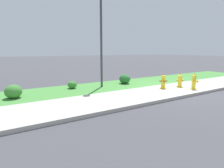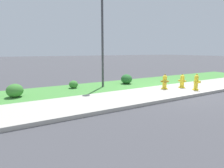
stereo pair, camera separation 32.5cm
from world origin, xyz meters
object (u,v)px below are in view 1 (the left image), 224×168
fire_hydrant_across_street (180,81)px  shrub_bush_far_verge (13,92)px  fire_hydrant_by_grass_verge (194,82)px  shrub_bush_near_lamp (72,85)px  fire_hydrant_near_corner (163,82)px  street_lamp (101,23)px  shrub_bush_mid_verge (125,79)px

fire_hydrant_across_street → shrub_bush_far_verge: fire_hydrant_across_street is taller
fire_hydrant_by_grass_verge → shrub_bush_near_lamp: bearing=-44.2°
fire_hydrant_near_corner → shrub_bush_near_lamp: 4.48m
fire_hydrant_across_street → street_lamp: size_ratio=0.14×
fire_hydrant_by_grass_verge → fire_hydrant_across_street: 0.71m
fire_hydrant_by_grass_verge → street_lamp: (-3.51, 2.81, 2.79)m
fire_hydrant_by_grass_verge → shrub_bush_far_verge: fire_hydrant_by_grass_verge is taller
fire_hydrant_by_grass_verge → fire_hydrant_near_corner: bearing=-49.7°
fire_hydrant_by_grass_verge → shrub_bush_near_lamp: 5.90m
fire_hydrant_across_street → shrub_bush_far_verge: 7.62m
fire_hydrant_across_street → shrub_bush_far_verge: bearing=-130.6°
fire_hydrant_by_grass_verge → fire_hydrant_across_street: fire_hydrant_by_grass_verge is taller
fire_hydrant_near_corner → street_lamp: bearing=-5.7°
fire_hydrant_by_grass_verge → street_lamp: street_lamp is taller
shrub_bush_far_verge → shrub_bush_near_lamp: bearing=13.0°
fire_hydrant_across_street → shrub_bush_mid_verge: bearing=-166.5°
fire_hydrant_by_grass_verge → fire_hydrant_across_street: bearing=-91.7°
shrub_bush_far_verge → street_lamp: bearing=2.9°
fire_hydrant_near_corner → fire_hydrant_across_street: 1.02m
fire_hydrant_near_corner → street_lamp: 4.16m
fire_hydrant_by_grass_verge → fire_hydrant_near_corner: size_ratio=1.06×
fire_hydrant_near_corner → fire_hydrant_across_street: (1.00, -0.19, -0.02)m
shrub_bush_mid_verge → shrub_bush_far_verge: size_ratio=1.00×
shrub_bush_far_verge → shrub_bush_near_lamp: size_ratio=1.42×
shrub_bush_near_lamp → street_lamp: bearing=-15.3°
fire_hydrant_near_corner → shrub_bush_near_lamp: size_ratio=1.65×
fire_hydrant_near_corner → street_lamp: size_ratio=0.15×
fire_hydrant_across_street → shrub_bush_near_lamp: 5.44m
shrub_bush_mid_verge → shrub_bush_near_lamp: shrub_bush_mid_verge is taller
fire_hydrant_near_corner → shrub_bush_far_verge: size_ratio=1.16×
street_lamp → shrub_bush_mid_verge: size_ratio=7.65×
fire_hydrant_by_grass_verge → fire_hydrant_near_corner: fire_hydrant_by_grass_verge is taller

